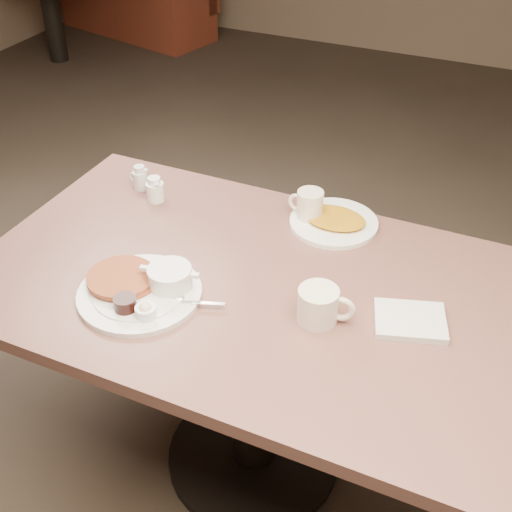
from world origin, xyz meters
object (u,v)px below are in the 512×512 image
at_px(diner_table, 253,329).
at_px(hash_plate, 334,221).
at_px(main_plate, 143,287).
at_px(coffee_mug_near, 320,305).
at_px(creamer_right, 155,190).
at_px(coffee_mug_far, 309,206).
at_px(creamer_left, 140,178).

relative_size(diner_table, hash_plate, 5.50).
bearing_deg(diner_table, main_plate, -145.39).
xyz_separation_m(main_plate, coffee_mug_near, (0.45, 0.09, 0.02)).
xyz_separation_m(diner_table, hash_plate, (0.11, 0.34, 0.18)).
distance_m(main_plate, creamer_right, 0.46).
relative_size(diner_table, coffee_mug_far, 12.88).
xyz_separation_m(main_plate, coffee_mug_far, (0.27, 0.50, 0.03)).
distance_m(diner_table, coffee_mug_near, 0.31).
height_order(creamer_left, hash_plate, creamer_left).
xyz_separation_m(diner_table, coffee_mug_far, (0.03, 0.33, 0.22)).
bearing_deg(coffee_mug_near, diner_table, 161.87).
xyz_separation_m(diner_table, creamer_right, (-0.45, 0.25, 0.21)).
bearing_deg(main_plate, coffee_mug_far, 61.88).
distance_m(diner_table, hash_plate, 0.40).
bearing_deg(coffee_mug_near, hash_plate, 104.09).
relative_size(creamer_left, hash_plate, 0.29).
distance_m(coffee_mug_near, hash_plate, 0.43).
relative_size(diner_table, creamer_right, 18.75).
relative_size(main_plate, creamer_right, 5.18).
relative_size(coffee_mug_far, creamer_left, 1.46).
bearing_deg(hash_plate, diner_table, -107.23).
height_order(main_plate, creamer_left, creamer_left).
relative_size(main_plate, coffee_mug_far, 3.56).
distance_m(main_plate, hash_plate, 0.61).
xyz_separation_m(creamer_right, hash_plate, (0.56, 0.10, -0.02)).
bearing_deg(coffee_mug_near, creamer_left, 154.19).
bearing_deg(diner_table, creamer_left, 151.39).
bearing_deg(creamer_left, coffee_mug_far, 4.66).
xyz_separation_m(coffee_mug_near, coffee_mug_far, (-0.18, 0.40, 0.00)).
height_order(coffee_mug_near, creamer_left, coffee_mug_near).
bearing_deg(hash_plate, main_plate, -124.09).
bearing_deg(coffee_mug_far, hash_plate, 6.55).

